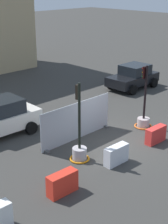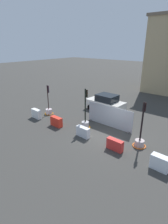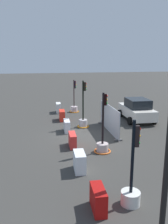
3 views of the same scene
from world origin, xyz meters
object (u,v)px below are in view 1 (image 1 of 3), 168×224
at_px(construction_barrier_1, 62,183).
at_px(construction_barrier_2, 116,155).
at_px(traffic_light_2, 144,118).
at_px(construction_barrier_3, 156,135).
at_px(traffic_light_1, 79,148).
at_px(car_black_sedan, 133,77).

bearing_deg(construction_barrier_1, construction_barrier_2, 0.69).
relative_size(construction_barrier_1, construction_barrier_2, 1.01).
height_order(traffic_light_2, construction_barrier_2, traffic_light_2).
bearing_deg(traffic_light_2, construction_barrier_3, -125.86).
height_order(traffic_light_1, construction_barrier_3, traffic_light_1).
height_order(traffic_light_1, traffic_light_2, traffic_light_1).
bearing_deg(traffic_light_1, car_black_sedan, 25.90).
bearing_deg(construction_barrier_1, traffic_light_2, 12.37).
xyz_separation_m(traffic_light_1, construction_barrier_3, (3.70, -1.32, -0.18)).
distance_m(construction_barrier_1, construction_barrier_2, 3.01).
xyz_separation_m(traffic_light_1, traffic_light_2, (4.78, 0.17, -0.05)).
distance_m(traffic_light_2, construction_barrier_2, 4.19).
xyz_separation_m(traffic_light_2, construction_barrier_3, (-1.08, -1.50, -0.13)).
xyz_separation_m(construction_barrier_1, construction_barrier_2, (3.00, 0.04, -0.01)).
distance_m(traffic_light_1, construction_barrier_3, 3.93).
height_order(traffic_light_1, construction_barrier_2, traffic_light_1).
bearing_deg(car_black_sedan, construction_barrier_3, -135.35).
relative_size(traffic_light_1, construction_barrier_2, 2.95).
bearing_deg(traffic_light_1, construction_barrier_1, -147.92).
bearing_deg(traffic_light_1, traffic_light_2, 2.09).
height_order(traffic_light_1, car_black_sedan, traffic_light_1).
xyz_separation_m(traffic_light_1, car_black_sedan, (9.90, 4.81, 0.25)).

